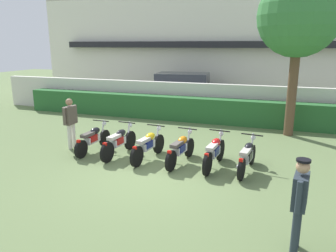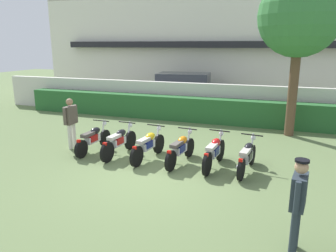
{
  "view_description": "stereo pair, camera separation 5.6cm",
  "coord_description": "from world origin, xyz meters",
  "px_view_note": "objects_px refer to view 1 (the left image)",
  "views": [
    {
      "loc": [
        3.05,
        -7.39,
        3.35
      ],
      "look_at": [
        0.0,
        1.4,
        1.0
      ],
      "focal_mm": 34.47,
      "sensor_mm": 36.0,
      "label": 1
    },
    {
      "loc": [
        3.1,
        -7.37,
        3.35
      ],
      "look_at": [
        0.0,
        1.4,
        1.0
      ],
      "focal_mm": 34.47,
      "sensor_mm": 36.0,
      "label": 2
    }
  ],
  "objects_px": {
    "motorcycle_in_row_1": "(119,142)",
    "motorcycle_in_row_2": "(148,145)",
    "motorcycle_in_row_0": "(93,139)",
    "inspector_person": "(70,119)",
    "motorcycle_in_row_5": "(247,156)",
    "motorcycle_in_row_4": "(214,152)",
    "motorcycle_in_row_3": "(181,149)",
    "officer_0": "(300,198)",
    "tree_near_inspector": "(299,17)",
    "parked_car": "(185,91)"
  },
  "relations": [
    {
      "from": "motorcycle_in_row_0",
      "to": "motorcycle_in_row_2",
      "type": "relative_size",
      "value": 0.96
    },
    {
      "from": "motorcycle_in_row_1",
      "to": "motorcycle_in_row_3",
      "type": "bearing_deg",
      "value": -86.69
    },
    {
      "from": "parked_car",
      "to": "tree_near_inspector",
      "type": "bearing_deg",
      "value": -42.29
    },
    {
      "from": "motorcycle_in_row_4",
      "to": "officer_0",
      "type": "distance_m",
      "value": 3.87
    },
    {
      "from": "tree_near_inspector",
      "to": "motorcycle_in_row_5",
      "type": "distance_m",
      "value": 5.86
    },
    {
      "from": "motorcycle_in_row_2",
      "to": "motorcycle_in_row_4",
      "type": "xyz_separation_m",
      "value": [
        1.99,
        0.01,
        0.01
      ]
    },
    {
      "from": "motorcycle_in_row_3",
      "to": "motorcycle_in_row_4",
      "type": "distance_m",
      "value": 0.98
    },
    {
      "from": "tree_near_inspector",
      "to": "motorcycle_in_row_5",
      "type": "xyz_separation_m",
      "value": [
        -1.12,
        -4.27,
        -3.86
      ]
    },
    {
      "from": "motorcycle_in_row_1",
      "to": "motorcycle_in_row_3",
      "type": "distance_m",
      "value": 1.99
    },
    {
      "from": "motorcycle_in_row_2",
      "to": "motorcycle_in_row_5",
      "type": "bearing_deg",
      "value": -83.39
    },
    {
      "from": "parked_car",
      "to": "motorcycle_in_row_2",
      "type": "distance_m",
      "value": 8.17
    },
    {
      "from": "motorcycle_in_row_4",
      "to": "officer_0",
      "type": "xyz_separation_m",
      "value": [
        2.02,
        -3.27,
        0.49
      ]
    },
    {
      "from": "parked_car",
      "to": "motorcycle_in_row_1",
      "type": "distance_m",
      "value": 8.05
    },
    {
      "from": "motorcycle_in_row_0",
      "to": "motorcycle_in_row_3",
      "type": "distance_m",
      "value": 2.95
    },
    {
      "from": "parked_car",
      "to": "officer_0",
      "type": "distance_m",
      "value": 12.46
    },
    {
      "from": "tree_near_inspector",
      "to": "inspector_person",
      "type": "xyz_separation_m",
      "value": [
        -6.83,
        -4.06,
        -3.31
      ]
    },
    {
      "from": "parked_car",
      "to": "tree_near_inspector",
      "type": "distance_m",
      "value": 7.27
    },
    {
      "from": "motorcycle_in_row_3",
      "to": "motorcycle_in_row_5",
      "type": "xyz_separation_m",
      "value": [
        1.88,
        -0.01,
        -0.0
      ]
    },
    {
      "from": "motorcycle_in_row_1",
      "to": "motorcycle_in_row_0",
      "type": "bearing_deg",
      "value": 90.86
    },
    {
      "from": "tree_near_inspector",
      "to": "inspector_person",
      "type": "bearing_deg",
      "value": -149.3
    },
    {
      "from": "motorcycle_in_row_0",
      "to": "motorcycle_in_row_5",
      "type": "distance_m",
      "value": 4.83
    },
    {
      "from": "parked_car",
      "to": "motorcycle_in_row_3",
      "type": "height_order",
      "value": "parked_car"
    },
    {
      "from": "inspector_person",
      "to": "parked_car",
      "type": "bearing_deg",
      "value": 78.3
    },
    {
      "from": "motorcycle_in_row_3",
      "to": "motorcycle_in_row_1",
      "type": "bearing_deg",
      "value": 96.05
    },
    {
      "from": "tree_near_inspector",
      "to": "motorcycle_in_row_3",
      "type": "relative_size",
      "value": 3.07
    },
    {
      "from": "motorcycle_in_row_2",
      "to": "officer_0",
      "type": "xyz_separation_m",
      "value": [
        4.01,
        -3.26,
        0.5
      ]
    },
    {
      "from": "motorcycle_in_row_0",
      "to": "motorcycle_in_row_3",
      "type": "bearing_deg",
      "value": -89.11
    },
    {
      "from": "parked_car",
      "to": "motorcycle_in_row_0",
      "type": "distance_m",
      "value": 8.03
    },
    {
      "from": "tree_near_inspector",
      "to": "motorcycle_in_row_1",
      "type": "distance_m",
      "value": 7.58
    },
    {
      "from": "tree_near_inspector",
      "to": "officer_0",
      "type": "bearing_deg",
      "value": -90.0
    },
    {
      "from": "inspector_person",
      "to": "officer_0",
      "type": "bearing_deg",
      "value": -26.85
    },
    {
      "from": "officer_0",
      "to": "inspector_person",
      "type": "bearing_deg",
      "value": -19.08
    },
    {
      "from": "parked_car",
      "to": "tree_near_inspector",
      "type": "height_order",
      "value": "tree_near_inspector"
    },
    {
      "from": "tree_near_inspector",
      "to": "motorcycle_in_row_3",
      "type": "xyz_separation_m",
      "value": [
        -3.0,
        -4.25,
        -3.85
      ]
    },
    {
      "from": "motorcycle_in_row_1",
      "to": "parked_car",
      "type": "bearing_deg",
      "value": 5.72
    },
    {
      "from": "motorcycle_in_row_0",
      "to": "motorcycle_in_row_1",
      "type": "distance_m",
      "value": 0.96
    },
    {
      "from": "motorcycle_in_row_0",
      "to": "motorcycle_in_row_2",
      "type": "bearing_deg",
      "value": -90.1
    },
    {
      "from": "motorcycle_in_row_2",
      "to": "motorcycle_in_row_1",
      "type": "bearing_deg",
      "value": 94.78
    },
    {
      "from": "motorcycle_in_row_1",
      "to": "motorcycle_in_row_2",
      "type": "relative_size",
      "value": 1.01
    },
    {
      "from": "motorcycle_in_row_0",
      "to": "inspector_person",
      "type": "distance_m",
      "value": 1.05
    },
    {
      "from": "motorcycle_in_row_0",
      "to": "inspector_person",
      "type": "height_order",
      "value": "inspector_person"
    },
    {
      "from": "tree_near_inspector",
      "to": "motorcycle_in_row_1",
      "type": "height_order",
      "value": "tree_near_inspector"
    },
    {
      "from": "motorcycle_in_row_2",
      "to": "motorcycle_in_row_4",
      "type": "height_order",
      "value": "motorcycle_in_row_4"
    },
    {
      "from": "motorcycle_in_row_0",
      "to": "officer_0",
      "type": "relative_size",
      "value": 1.16
    },
    {
      "from": "motorcycle_in_row_5",
      "to": "inspector_person",
      "type": "height_order",
      "value": "inspector_person"
    },
    {
      "from": "motorcycle_in_row_2",
      "to": "motorcycle_in_row_0",
      "type": "bearing_deg",
      "value": 94.13
    },
    {
      "from": "motorcycle_in_row_4",
      "to": "motorcycle_in_row_1",
      "type": "bearing_deg",
      "value": 94.94
    },
    {
      "from": "motorcycle_in_row_3",
      "to": "motorcycle_in_row_5",
      "type": "height_order",
      "value": "motorcycle_in_row_3"
    },
    {
      "from": "parked_car",
      "to": "motorcycle_in_row_2",
      "type": "xyz_separation_m",
      "value": [
        1.19,
        -8.07,
        -0.49
      ]
    },
    {
      "from": "parked_car",
      "to": "motorcycle_in_row_0",
      "type": "xyz_separation_m",
      "value": [
        -0.75,
        -7.98,
        -0.5
      ]
    }
  ]
}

